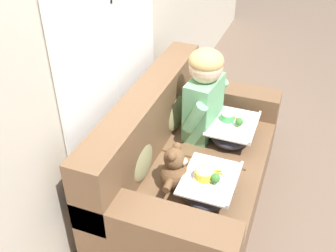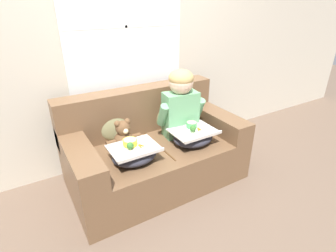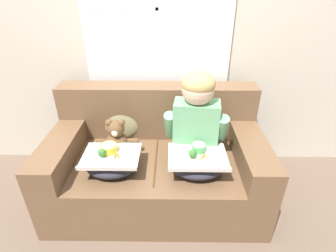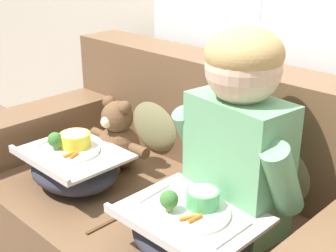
% 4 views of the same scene
% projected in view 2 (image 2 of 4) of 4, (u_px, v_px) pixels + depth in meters
% --- Properties ---
extents(ground_plane, '(14.00, 14.00, 0.00)m').
position_uv_depth(ground_plane, '(157.00, 178.00, 2.74)').
color(ground_plane, brown).
extents(wall_back_with_window, '(8.00, 0.08, 2.60)m').
position_uv_depth(wall_back_with_window, '(125.00, 41.00, 2.65)').
color(wall_back_with_window, beige).
rests_on(wall_back_with_window, ground_plane).
extents(couch, '(1.68, 0.94, 0.89)m').
position_uv_depth(couch, '(153.00, 149.00, 2.65)').
color(couch, brown).
rests_on(couch, ground_plane).
extents(throw_pillow_behind_child, '(0.38, 0.18, 0.39)m').
position_uv_depth(throw_pillow_behind_child, '(168.00, 111.00, 2.84)').
color(throw_pillow_behind_child, '#898456').
rests_on(throw_pillow_behind_child, couch).
extents(throw_pillow_behind_teddy, '(0.34, 0.16, 0.35)m').
position_uv_depth(throw_pillow_behind_teddy, '(114.00, 123.00, 2.56)').
color(throw_pillow_behind_teddy, '#898456').
rests_on(throw_pillow_behind_teddy, couch).
extents(child_figure, '(0.50, 0.26, 0.68)m').
position_uv_depth(child_figure, '(181.00, 101.00, 2.57)').
color(child_figure, '#66A370').
rests_on(child_figure, couch).
extents(teddy_bear, '(0.33, 0.23, 0.31)m').
position_uv_depth(teddy_bear, '(124.00, 138.00, 2.39)').
color(teddy_bear, brown).
rests_on(teddy_bear, couch).
extents(lap_tray_child, '(0.42, 0.34, 0.22)m').
position_uv_depth(lap_tray_child, '(193.00, 136.00, 2.52)').
color(lap_tray_child, '#2D2D38').
rests_on(lap_tray_child, child_figure).
extents(lap_tray_teddy, '(0.41, 0.32, 0.23)m').
position_uv_depth(lap_tray_teddy, '(134.00, 154.00, 2.23)').
color(lap_tray_teddy, '#2D2D38').
rests_on(lap_tray_teddy, teddy_bear).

